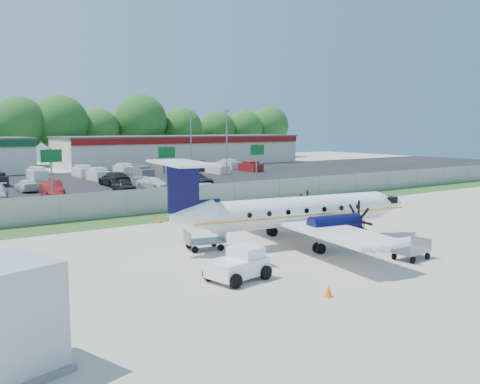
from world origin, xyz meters
TOP-DOWN VIEW (x-y plane):
  - ground at (0.00, 0.00)m, footprint 170.00×170.00m
  - grass_verge at (0.00, 12.00)m, footprint 170.00×4.00m
  - access_road at (0.00, 19.00)m, footprint 170.00×8.00m
  - parking_lot at (0.00, 40.00)m, footprint 170.00×32.00m
  - perimeter_fence at (0.00, 14.00)m, footprint 120.00×0.06m
  - building_east at (26.00, 61.98)m, footprint 44.40×12.40m
  - sign_left at (-8.00, 22.91)m, footprint 1.80×0.26m
  - sign_mid at (3.00, 22.91)m, footprint 1.80×0.26m
  - sign_right at (14.00, 22.91)m, footprint 1.80×0.26m
  - light_pole_ne at (20.00, 38.00)m, footprint 0.90×0.35m
  - light_pole_se at (20.00, 48.00)m, footprint 0.90×0.35m
  - tree_line at (0.00, 74.00)m, footprint 112.00×6.00m
  - aircraft at (-0.84, -0.82)m, footprint 16.22×15.93m
  - pushback_tug at (-7.65, -4.96)m, footprint 2.89×2.31m
  - baggage_cart_near at (-5.91, 0.91)m, footprint 2.33×1.70m
  - baggage_cart_far at (1.64, -6.99)m, footprint 2.05×1.35m
  - service_container at (-18.21, -8.81)m, footprint 3.51×3.51m
  - cone_port_wing at (-6.14, -9.03)m, footprint 0.34×0.34m
  - cone_starboard_wing at (-4.24, 9.89)m, footprint 0.33×0.33m
  - road_car_mid at (5.49, 20.46)m, footprint 4.34×2.01m
  - road_car_east at (22.52, 17.44)m, footprint 4.81×3.41m
  - parked_car_b at (-6.56, 28.38)m, footprint 2.35×5.19m
  - parked_car_c at (0.74, 28.22)m, footprint 1.97×4.24m
  - parked_car_d at (4.55, 29.23)m, footprint 2.84×4.77m
  - parked_car_e at (10.24, 29.81)m, footprint 2.92×5.41m
  - parked_car_f at (-7.46, 34.67)m, footprint 1.86×4.49m
  - parked_car_g at (2.18, 34.38)m, footprint 2.57×5.85m
  - far_parking_rows at (0.00, 45.00)m, footprint 56.00×10.00m

SIDE VIEW (x-z plane):
  - ground at x=0.00m, z-range 0.00..0.00m
  - tree_line at x=0.00m, z-range -7.00..7.00m
  - road_car_mid at x=5.49m, z-range -0.72..0.72m
  - road_car_east at x=22.52m, z-range -0.65..0.65m
  - parked_car_b at x=-6.56m, z-range -0.83..0.83m
  - parked_car_c at x=0.74m, z-range -0.70..0.70m
  - parked_car_d at x=4.55m, z-range -0.65..0.65m
  - parked_car_e at x=10.24m, z-range -0.74..0.74m
  - parked_car_f at x=-7.46m, z-range -0.65..0.65m
  - parked_car_g at x=2.18m, z-range -0.84..0.84m
  - far_parking_rows at x=0.00m, z-range -0.80..0.80m
  - grass_verge at x=0.00m, z-range 0.00..0.02m
  - access_road at x=0.00m, z-range 0.00..0.02m
  - parking_lot at x=0.00m, z-range 0.00..0.02m
  - cone_starboard_wing at x=-4.24m, z-range -0.01..0.46m
  - cone_port_wing at x=-6.14m, z-range -0.01..0.47m
  - baggage_cart_far at x=1.64m, z-range -0.04..0.99m
  - baggage_cart_near at x=-5.91m, z-range -0.04..1.06m
  - pushback_tug at x=-7.65m, z-range -0.03..1.39m
  - perimeter_fence at x=0.00m, z-range 0.01..2.00m
  - service_container at x=-18.21m, z-range -0.11..3.02m
  - aircraft at x=-0.84m, z-range -0.56..4.40m
  - building_east at x=26.00m, z-range 0.01..5.25m
  - sign_left at x=-8.00m, z-range 1.11..6.11m
  - sign_mid at x=3.00m, z-range 1.11..6.11m
  - sign_right at x=14.00m, z-range 1.11..6.11m
  - light_pole_ne at x=20.00m, z-range 0.69..9.78m
  - light_pole_se at x=20.00m, z-range 0.69..9.78m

